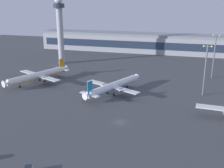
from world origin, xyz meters
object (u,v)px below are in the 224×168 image
at_px(airplane_near_gate, 39,75).
at_px(apron_light_west, 205,67).
at_px(airplane_mid_apron, 113,86).
at_px(apron_light_east, 214,54).
at_px(control_tower, 60,26).

distance_m(airplane_near_gate, apron_light_west, 91.85).
bearing_deg(apron_light_west, airplane_near_gate, -178.25).
distance_m(airplane_mid_apron, airplane_near_gate, 47.16).
relative_size(airplane_mid_apron, airplane_near_gate, 0.96).
bearing_deg(apron_light_east, control_tower, 174.22).
relative_size(control_tower, airplane_mid_apron, 1.24).
height_order(airplane_mid_apron, airplane_near_gate, airplane_near_gate).
relative_size(airplane_mid_apron, apron_light_east, 1.46).
relative_size(airplane_mid_apron, apron_light_west, 1.52).
relative_size(control_tower, apron_light_east, 1.82).
relative_size(airplane_near_gate, apron_light_east, 1.52).
distance_m(control_tower, airplane_mid_apron, 79.97).
relative_size(control_tower, apron_light_west, 1.89).
height_order(control_tower, airplane_mid_apron, control_tower).
height_order(control_tower, apron_light_west, control_tower).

